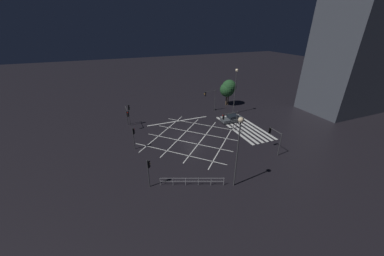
{
  "coord_description": "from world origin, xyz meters",
  "views": [
    {
      "loc": [
        -28.69,
        11.67,
        16.6
      ],
      "look_at": [
        0.0,
        0.0,
        1.68
      ],
      "focal_mm": 20.0,
      "sensor_mm": 36.0,
      "label": 1
    }
  ],
  "objects_px": {
    "street_lamp_east": "(239,137)",
    "waiting_car": "(232,119)",
    "traffic_light_sw_main": "(274,135)",
    "traffic_light_ne_main": "(127,114)",
    "traffic_light_median_south": "(229,117)",
    "traffic_light_median_north": "(134,134)",
    "street_tree_far": "(227,90)",
    "traffic_light_nw_cross": "(149,168)",
    "street_lamp_west": "(236,81)",
    "street_tree_near": "(229,87)",
    "traffic_light_se_cross": "(210,96)",
    "traffic_light_ne_cross": "(129,111)"
  },
  "relations": [
    {
      "from": "street_lamp_west",
      "to": "street_tree_near",
      "type": "xyz_separation_m",
      "value": [
        5.19,
        -1.82,
        -2.63
      ]
    },
    {
      "from": "street_tree_near",
      "to": "street_lamp_east",
      "type": "bearing_deg",
      "value": 150.7
    },
    {
      "from": "traffic_light_median_north",
      "to": "street_lamp_east",
      "type": "bearing_deg",
      "value": -53.45
    },
    {
      "from": "street_lamp_west",
      "to": "traffic_light_se_cross",
      "type": "bearing_deg",
      "value": 52.02
    },
    {
      "from": "traffic_light_ne_main",
      "to": "street_tree_far",
      "type": "relative_size",
      "value": 0.72
    },
    {
      "from": "traffic_light_se_cross",
      "to": "street_tree_near",
      "type": "relative_size",
      "value": 0.78
    },
    {
      "from": "traffic_light_nw_cross",
      "to": "waiting_car",
      "type": "height_order",
      "value": "traffic_light_nw_cross"
    },
    {
      "from": "traffic_light_median_south",
      "to": "traffic_light_ne_main",
      "type": "xyz_separation_m",
      "value": [
        7.36,
        16.0,
        0.36
      ]
    },
    {
      "from": "traffic_light_nw_cross",
      "to": "street_tree_near",
      "type": "relative_size",
      "value": 0.62
    },
    {
      "from": "traffic_light_ne_main",
      "to": "street_lamp_east",
      "type": "height_order",
      "value": "street_lamp_east"
    },
    {
      "from": "traffic_light_ne_main",
      "to": "traffic_light_se_cross",
      "type": "bearing_deg",
      "value": 96.83
    },
    {
      "from": "traffic_light_se_cross",
      "to": "traffic_light_median_north",
      "type": "distance_m",
      "value": 19.68
    },
    {
      "from": "traffic_light_sw_main",
      "to": "traffic_light_median_north",
      "type": "relative_size",
      "value": 1.01
    },
    {
      "from": "traffic_light_se_cross",
      "to": "street_tree_far",
      "type": "bearing_deg",
      "value": -158.12
    },
    {
      "from": "traffic_light_nw_cross",
      "to": "street_lamp_east",
      "type": "xyz_separation_m",
      "value": [
        -3.41,
        -8.92,
        3.73
      ]
    },
    {
      "from": "traffic_light_median_south",
      "to": "traffic_light_nw_cross",
      "type": "distance_m",
      "value": 18.34
    },
    {
      "from": "traffic_light_median_north",
      "to": "waiting_car",
      "type": "relative_size",
      "value": 0.79
    },
    {
      "from": "traffic_light_se_cross",
      "to": "street_tree_near",
      "type": "bearing_deg",
      "value": -160.22
    },
    {
      "from": "traffic_light_nw_cross",
      "to": "street_tree_far",
      "type": "xyz_separation_m",
      "value": [
        20.95,
        -22.12,
        1.0
      ]
    },
    {
      "from": "traffic_light_median_north",
      "to": "street_lamp_west",
      "type": "relative_size",
      "value": 0.38
    },
    {
      "from": "traffic_light_ne_cross",
      "to": "traffic_light_median_north",
      "type": "distance_m",
      "value": 8.79
    },
    {
      "from": "traffic_light_ne_cross",
      "to": "traffic_light_nw_cross",
      "type": "distance_m",
      "value": 17.8
    },
    {
      "from": "traffic_light_se_cross",
      "to": "traffic_light_ne_cross",
      "type": "bearing_deg",
      "value": 3.46
    },
    {
      "from": "waiting_car",
      "to": "traffic_light_sw_main",
      "type": "bearing_deg",
      "value": 88.67
    },
    {
      "from": "street_lamp_west",
      "to": "traffic_light_sw_main",
      "type": "bearing_deg",
      "value": 169.66
    },
    {
      "from": "street_tree_near",
      "to": "traffic_light_median_south",
      "type": "bearing_deg",
      "value": 149.34
    },
    {
      "from": "street_tree_near",
      "to": "traffic_light_median_north",
      "type": "bearing_deg",
      "value": 117.42
    },
    {
      "from": "street_lamp_east",
      "to": "street_tree_far",
      "type": "distance_m",
      "value": 27.84
    },
    {
      "from": "traffic_light_ne_cross",
      "to": "traffic_light_nw_cross",
      "type": "relative_size",
      "value": 1.11
    },
    {
      "from": "traffic_light_median_south",
      "to": "traffic_light_median_north",
      "type": "height_order",
      "value": "traffic_light_median_north"
    },
    {
      "from": "traffic_light_median_south",
      "to": "traffic_light_nw_cross",
      "type": "height_order",
      "value": "traffic_light_nw_cross"
    },
    {
      "from": "street_lamp_east",
      "to": "waiting_car",
      "type": "distance_m",
      "value": 19.09
    },
    {
      "from": "traffic_light_sw_main",
      "to": "street_lamp_east",
      "type": "xyz_separation_m",
      "value": [
        -4.43,
        9.14,
        3.73
      ]
    },
    {
      "from": "street_lamp_east",
      "to": "waiting_car",
      "type": "relative_size",
      "value": 1.94
    },
    {
      "from": "traffic_light_se_cross",
      "to": "street_lamp_west",
      "type": "height_order",
      "value": "street_lamp_west"
    },
    {
      "from": "traffic_light_median_north",
      "to": "waiting_car",
      "type": "xyz_separation_m",
      "value": [
        3.17,
        -18.62,
        -1.86
      ]
    },
    {
      "from": "traffic_light_nw_cross",
      "to": "traffic_light_ne_main",
      "type": "relative_size",
      "value": 0.97
    },
    {
      "from": "traffic_light_median_south",
      "to": "street_tree_far",
      "type": "xyz_separation_m",
      "value": [
        11.55,
        -6.38,
        1.17
      ]
    },
    {
      "from": "traffic_light_median_north",
      "to": "street_tree_far",
      "type": "relative_size",
      "value": 0.66
    },
    {
      "from": "street_tree_far",
      "to": "traffic_light_ne_cross",
      "type": "bearing_deg",
      "value": 98.19
    },
    {
      "from": "traffic_light_sw_main",
      "to": "traffic_light_ne_main",
      "type": "distance_m",
      "value": 24.15
    },
    {
      "from": "street_lamp_west",
      "to": "waiting_car",
      "type": "relative_size",
      "value": 2.1
    },
    {
      "from": "traffic_light_sw_main",
      "to": "street_tree_far",
      "type": "distance_m",
      "value": 20.37
    },
    {
      "from": "street_lamp_west",
      "to": "street_tree_far",
      "type": "height_order",
      "value": "street_lamp_west"
    },
    {
      "from": "street_lamp_west",
      "to": "traffic_light_median_north",
      "type": "bearing_deg",
      "value": 107.59
    },
    {
      "from": "traffic_light_ne_main",
      "to": "traffic_light_median_north",
      "type": "distance_m",
      "value": 7.74
    },
    {
      "from": "traffic_light_sw_main",
      "to": "traffic_light_ne_main",
      "type": "xyz_separation_m",
      "value": [
        15.74,
        18.32,
        0.19
      ]
    },
    {
      "from": "traffic_light_nw_cross",
      "to": "traffic_light_median_south",
      "type": "bearing_deg",
      "value": 30.83
    },
    {
      "from": "street_tree_near",
      "to": "waiting_car",
      "type": "relative_size",
      "value": 1.32
    },
    {
      "from": "waiting_car",
      "to": "traffic_light_se_cross",
      "type": "bearing_deg",
      "value": -76.72
    }
  ]
}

